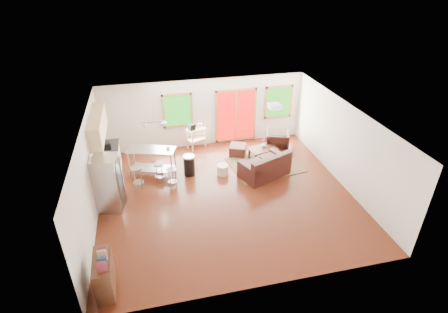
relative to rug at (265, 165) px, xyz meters
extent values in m
cube|color=#3E160B|center=(-1.74, -1.42, -0.02)|extent=(7.50, 7.00, 0.02)
cube|color=white|center=(-1.74, -1.42, 2.60)|extent=(7.50, 7.00, 0.02)
cube|color=silver|center=(-1.74, 2.09, 1.29)|extent=(7.50, 0.02, 2.60)
cube|color=silver|center=(-5.50, -1.42, 1.29)|extent=(0.02, 7.00, 2.60)
cube|color=silver|center=(2.02, -1.42, 1.29)|extent=(0.02, 7.00, 2.60)
cube|color=silver|center=(-1.74, -4.93, 1.29)|extent=(7.50, 0.02, 2.60)
cube|color=#155110|center=(-2.74, 2.04, 1.49)|extent=(0.94, 0.02, 1.14)
cube|color=#AF703A|center=(-2.74, 2.04, 2.10)|extent=(1.10, 0.05, 0.08)
cube|color=#AF703A|center=(-2.74, 2.04, 0.88)|extent=(1.10, 0.05, 0.08)
cube|color=#AF703A|center=(-3.25, 2.04, 1.49)|extent=(0.08, 0.05, 1.30)
cube|color=#AF703A|center=(-2.23, 2.04, 1.49)|extent=(0.08, 0.05, 1.30)
cube|color=#A70B09|center=(-0.54, 2.04, 1.09)|extent=(1.44, 0.02, 1.94)
cube|color=#AF703A|center=(-0.54, 2.04, 2.10)|extent=(1.60, 0.05, 0.08)
cube|color=#AF703A|center=(-0.54, 2.04, 0.08)|extent=(1.60, 0.05, 0.08)
cube|color=#AF703A|center=(-1.30, 2.04, 1.09)|extent=(0.08, 0.05, 2.10)
cube|color=#AF703A|center=(0.22, 2.04, 1.09)|extent=(0.08, 0.05, 2.10)
cube|color=#AF703A|center=(-0.54, 2.04, 1.09)|extent=(0.08, 0.05, 1.94)
cube|color=#155110|center=(1.16, 2.04, 1.49)|extent=(0.94, 0.02, 1.14)
cube|color=#AF703A|center=(1.16, 2.04, 2.10)|extent=(1.10, 0.05, 0.08)
cube|color=#AF703A|center=(1.16, 2.04, 0.88)|extent=(1.10, 0.05, 0.08)
cube|color=#AF703A|center=(0.65, 2.04, 1.49)|extent=(0.08, 0.05, 1.30)
cube|color=#AF703A|center=(1.67, 2.04, 1.49)|extent=(0.08, 0.05, 1.30)
cube|color=#405735|center=(0.00, 0.00, 0.00)|extent=(2.56, 2.09, 0.02)
cube|color=black|center=(-0.26, -0.60, 0.21)|extent=(1.81, 1.44, 0.44)
cube|color=black|center=(-0.13, -0.92, 0.63)|extent=(1.55, 0.80, 0.40)
cube|color=black|center=(-0.89, -0.86, 0.52)|extent=(0.54, 0.91, 0.17)
cube|color=black|center=(0.38, -0.34, 0.52)|extent=(0.54, 0.91, 0.17)
cube|color=black|center=(-0.60, -0.69, 0.50)|extent=(0.83, 0.79, 0.13)
cube|color=black|center=(0.05, -0.42, 0.50)|extent=(0.83, 0.79, 0.13)
cube|color=#3E2113|center=(0.07, 0.53, 0.37)|extent=(1.11, 0.81, 0.04)
cube|color=#3E2113|center=(-0.29, 0.22, 0.17)|extent=(0.07, 0.07, 0.36)
cube|color=#3E2113|center=(0.53, 0.40, 0.17)|extent=(0.07, 0.07, 0.36)
cube|color=#3E2113|center=(-0.39, 0.65, 0.17)|extent=(0.07, 0.07, 0.36)
cube|color=#3E2113|center=(0.43, 0.83, 0.17)|extent=(0.07, 0.07, 0.36)
imported|color=black|center=(0.80, 1.01, 0.41)|extent=(1.03, 1.00, 0.84)
cube|color=black|center=(-0.74, 0.97, 0.18)|extent=(0.75, 0.75, 0.38)
cylinder|color=silver|center=(-1.58, -0.21, 0.16)|extent=(0.40, 0.40, 0.34)
imported|color=silver|center=(0.13, 0.60, 0.48)|extent=(0.21, 0.21, 0.18)
sphere|color=#C22A49|center=(0.16, 0.62, 0.62)|extent=(0.08, 0.08, 0.07)
sphere|color=#C22A49|center=(0.10, 0.59, 0.64)|extent=(0.08, 0.08, 0.07)
sphere|color=#C22A49|center=(0.14, 0.64, 0.66)|extent=(0.08, 0.08, 0.07)
cube|color=#DCB37C|center=(-5.19, 0.28, 0.44)|extent=(0.60, 2.20, 0.90)
cube|color=black|center=(-5.19, 0.28, 0.91)|extent=(0.64, 2.24, 0.04)
cube|color=#DCB37C|center=(-5.31, 0.28, 1.94)|extent=(0.36, 2.20, 0.70)
cylinder|color=#B7BABC|center=(-5.19, -0.22, 1.02)|extent=(0.12, 0.12, 0.18)
cube|color=black|center=(-5.19, 0.68, 1.03)|extent=(0.22, 0.18, 0.20)
cube|color=#B7BABC|center=(-5.09, -1.27, 0.83)|extent=(0.79, 0.78, 1.68)
cube|color=gray|center=(-4.77, -1.34, 0.83)|extent=(0.14, 0.61, 1.65)
cylinder|color=gray|center=(-4.80, -1.54, 0.97)|extent=(0.03, 0.03, 1.12)
cylinder|color=gray|center=(-4.71, -1.14, 0.97)|extent=(0.03, 0.03, 1.12)
cube|color=#B7BABC|center=(-3.84, 0.27, 0.94)|extent=(1.66, 1.10, 0.04)
cube|color=gray|center=(-3.84, 0.27, 0.25)|extent=(1.53, 0.99, 0.03)
cylinder|color=gray|center=(-4.57, 0.28, 0.46)|extent=(0.05, 0.05, 0.94)
cylinder|color=gray|center=(-3.26, -0.19, 0.46)|extent=(0.05, 0.05, 0.94)
cylinder|color=gray|center=(-4.41, 0.72, 0.46)|extent=(0.05, 0.05, 0.94)
cylinder|color=gray|center=(-3.10, 0.25, 0.46)|extent=(0.05, 0.05, 0.94)
imported|color=white|center=(-3.30, 0.15, 1.00)|extent=(0.14, 0.13, 0.12)
cylinder|color=#B7BABC|center=(-4.33, -0.44, 0.74)|extent=(0.37, 0.37, 0.04)
cylinder|color=gray|center=(-4.23, -0.34, 0.35)|extent=(0.03, 0.03, 0.73)
cylinder|color=gray|center=(-4.43, -0.34, 0.35)|extent=(0.03, 0.03, 0.73)
cylinder|color=gray|center=(-4.42, -0.54, 0.35)|extent=(0.03, 0.03, 0.73)
cylinder|color=gray|center=(-4.23, -0.54, 0.35)|extent=(0.03, 0.03, 0.73)
cylinder|color=gray|center=(-4.33, -0.44, 0.22)|extent=(0.33, 0.33, 0.02)
cylinder|color=#B7BABC|center=(-3.66, -0.19, 0.63)|extent=(0.32, 0.32, 0.04)
cylinder|color=gray|center=(-3.57, -0.10, 0.30)|extent=(0.02, 0.02, 0.63)
cylinder|color=gray|center=(-3.74, -0.10, 0.30)|extent=(0.02, 0.02, 0.63)
cylinder|color=gray|center=(-3.74, -0.27, 0.30)|extent=(0.02, 0.02, 0.63)
cylinder|color=gray|center=(-3.57, -0.27, 0.30)|extent=(0.02, 0.02, 0.63)
cylinder|color=gray|center=(-3.66, -0.19, 0.19)|extent=(0.29, 0.29, 0.01)
cylinder|color=#B7BABC|center=(-3.29, -0.57, 0.62)|extent=(0.35, 0.35, 0.04)
cylinder|color=gray|center=(-3.22, -0.48, 0.29)|extent=(0.02, 0.02, 0.61)
cylinder|color=gray|center=(-3.38, -0.51, 0.29)|extent=(0.02, 0.02, 0.61)
cylinder|color=gray|center=(-3.35, -0.67, 0.29)|extent=(0.02, 0.02, 0.61)
cylinder|color=gray|center=(-3.19, -0.64, 0.29)|extent=(0.02, 0.02, 0.61)
cylinder|color=gray|center=(-3.29, -0.57, 0.19)|extent=(0.32, 0.32, 0.01)
cylinder|color=black|center=(-2.66, 0.03, 0.32)|extent=(0.38, 0.38, 0.65)
cylinder|color=#B7BABC|center=(-2.66, 0.03, 0.66)|extent=(0.39, 0.39, 0.05)
cube|color=#DCB37C|center=(-2.13, 1.83, 0.79)|extent=(0.79, 0.67, 0.04)
cube|color=#DCB37C|center=(-2.13, 1.83, 0.37)|extent=(0.74, 0.63, 0.03)
cube|color=#DCB37C|center=(-2.32, 1.56, 0.39)|extent=(0.05, 0.05, 0.81)
cube|color=#DCB37C|center=(-1.80, 1.79, 0.39)|extent=(0.05, 0.05, 0.81)
cube|color=#DCB37C|center=(-2.46, 1.87, 0.39)|extent=(0.05, 0.05, 0.81)
cube|color=#DCB37C|center=(-1.94, 2.11, 0.39)|extent=(0.05, 0.05, 0.81)
cube|color=black|center=(-2.29, 1.76, 0.91)|extent=(0.27, 0.26, 0.21)
cylinder|color=#B7BABC|center=(-1.97, 1.90, 0.89)|extent=(0.20, 0.20, 0.17)
cube|color=#3E2113|center=(-5.09, -4.20, 0.41)|extent=(0.40, 0.96, 0.84)
cube|color=maroon|center=(-5.03, -4.52, 0.96)|extent=(0.19, 0.06, 0.25)
cube|color=navy|center=(-5.04, -4.36, 0.95)|extent=(0.19, 0.06, 0.23)
cube|color=tan|center=(-5.04, -4.20, 0.97)|extent=(0.19, 0.06, 0.27)
cube|color=maroon|center=(-5.05, -4.04, 0.94)|extent=(0.19, 0.06, 0.21)
cube|color=white|center=(-0.14, -0.82, 2.52)|extent=(0.35, 0.35, 0.12)
cylinder|color=gray|center=(-3.64, 0.08, 2.29)|extent=(0.02, 0.02, 0.60)
cube|color=gray|center=(-3.64, 0.08, 1.99)|extent=(0.80, 0.04, 0.03)
cone|color=#B7BABC|center=(-3.94, 0.08, 1.87)|extent=(0.18, 0.18, 0.14)
cone|color=#B7BABC|center=(-3.34, 0.08, 1.87)|extent=(0.18, 0.18, 0.14)
camera|label=1|loc=(-3.79, -9.89, 6.29)|focal=28.00mm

